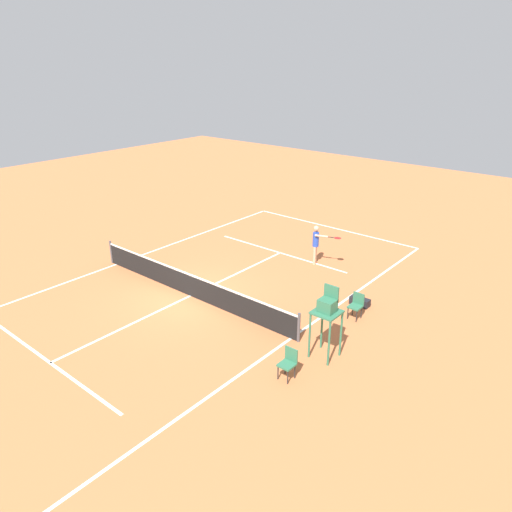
% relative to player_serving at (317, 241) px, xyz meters
% --- Properties ---
extents(ground_plane, '(60.00, 60.00, 0.00)m').
position_rel_player_serving_xyz_m(ground_plane, '(2.04, 5.90, -1.09)').
color(ground_plane, '#C66B3D').
extents(court_lines, '(9.93, 21.57, 0.01)m').
position_rel_player_serving_xyz_m(court_lines, '(2.04, 5.90, -1.09)').
color(court_lines, white).
rests_on(court_lines, ground).
extents(tennis_net, '(10.53, 0.10, 1.07)m').
position_rel_player_serving_xyz_m(tennis_net, '(2.04, 5.90, -0.60)').
color(tennis_net, '#4C4C51').
rests_on(tennis_net, ground).
extents(player_serving, '(1.35, 0.56, 1.82)m').
position_rel_player_serving_xyz_m(player_serving, '(0.00, 0.00, 0.00)').
color(player_serving, '#D8A884').
rests_on(player_serving, ground).
extents(tennis_ball, '(0.07, 0.07, 0.07)m').
position_rel_player_serving_xyz_m(tennis_ball, '(-1.71, 1.67, -1.06)').
color(tennis_ball, '#CCE033').
rests_on(tennis_ball, ground).
extents(umpire_chair, '(0.80, 0.80, 2.41)m').
position_rel_player_serving_xyz_m(umpire_chair, '(-4.28, 6.05, 0.51)').
color(umpire_chair, '#2D6B4C').
rests_on(umpire_chair, ground).
extents(courtside_chair_near, '(0.44, 0.46, 0.95)m').
position_rel_player_serving_xyz_m(courtside_chair_near, '(-4.05, 7.69, -0.56)').
color(courtside_chair_near, '#262626').
rests_on(courtside_chair_near, ground).
extents(courtside_chair_mid, '(0.44, 0.46, 0.95)m').
position_rel_player_serving_xyz_m(courtside_chair_mid, '(-3.84, 3.27, -0.56)').
color(courtside_chair_mid, '#262626').
rests_on(courtside_chair_mid, ground).
extents(equipment_bag, '(0.76, 0.32, 0.30)m').
position_rel_player_serving_xyz_m(equipment_bag, '(-3.50, 2.30, -0.94)').
color(equipment_bag, black).
rests_on(equipment_bag, ground).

